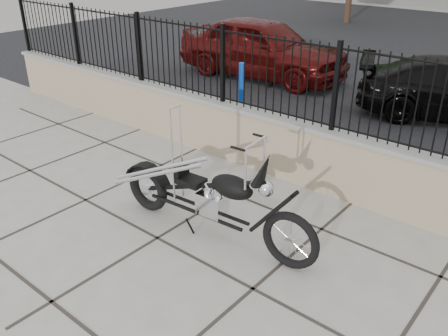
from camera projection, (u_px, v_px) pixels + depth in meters
name	position (u px, v px, depth m)	size (l,w,h in m)	color
ground_plane	(157.00, 238.00, 5.97)	(90.00, 90.00, 0.00)	#99968E
retaining_wall	(271.00, 143.00, 7.49)	(14.00, 0.36, 0.96)	gray
iron_fence	(275.00, 76.00, 7.01)	(14.00, 0.08, 1.20)	black
chopper_motorcycle	(208.00, 176.00, 5.70)	(2.74, 0.48, 1.65)	black
car_red	(262.00, 47.00, 12.45)	(1.85, 4.59, 1.56)	#460A0A
bollard_a	(241.00, 86.00, 10.21)	(0.12, 0.12, 1.01)	blue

